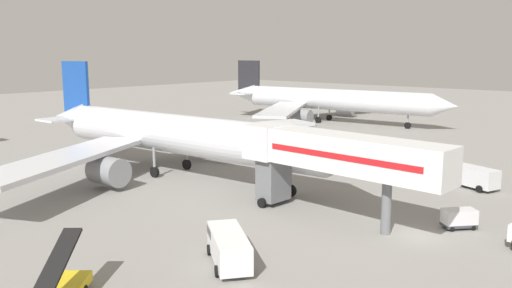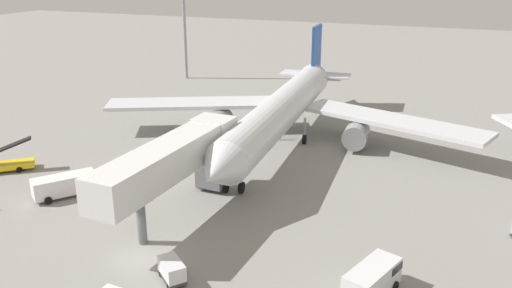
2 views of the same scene
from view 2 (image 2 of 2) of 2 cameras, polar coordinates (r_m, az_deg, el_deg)
name	(u,v)px [view 2 (image 2 of 2)]	position (r m, az deg, el deg)	size (l,w,h in m)	color
ground_plane	(140,259)	(39.53, -12.37, -11.99)	(300.00, 300.00, 0.00)	gray
airplane_at_gate	(284,108)	(60.52, 3.08, 3.84)	(45.18, 44.20, 11.61)	silver
jet_bridge	(177,159)	(43.17, -8.50, -1.58)	(4.00, 17.42, 6.78)	silver
service_van_far_right	(67,184)	(50.68, -19.71, -4.07)	(4.78, 5.56, 1.93)	white
service_van_outer_right	(373,278)	(35.31, 12.49, -13.90)	(3.22, 4.87, 2.02)	silver
baggage_cart_near_left	(172,270)	(36.39, -9.04, -13.23)	(2.59, 2.45, 1.45)	#38383D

